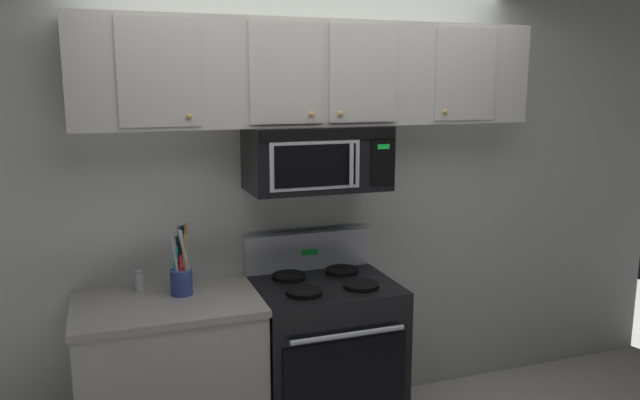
{
  "coord_description": "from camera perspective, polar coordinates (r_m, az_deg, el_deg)",
  "views": [
    {
      "loc": [
        -1.1,
        -2.62,
        1.98
      ],
      "look_at": [
        0.0,
        0.49,
        1.35
      ],
      "focal_mm": 34.66,
      "sensor_mm": 36.0,
      "label": 1
    }
  ],
  "objects": [
    {
      "name": "back_wall",
      "position": [
        3.64,
        -1.58,
        0.83
      ],
      "size": [
        5.2,
        0.1,
        2.7
      ],
      "primitive_type": "cube",
      "color": "silver",
      "rests_on": "ground_plane"
    },
    {
      "name": "over_range_microwave",
      "position": [
        3.37,
        -0.29,
        3.91
      ],
      "size": [
        0.76,
        0.43,
        0.35
      ],
      "color": "black"
    },
    {
      "name": "stove_range",
      "position": [
        3.57,
        0.36,
        -14.23
      ],
      "size": [
        0.76,
        0.69,
        1.12
      ],
      "color": "black",
      "rests_on": "ground_plane"
    },
    {
      "name": "salt_shaker",
      "position": [
        3.41,
        -16.39,
        -7.17
      ],
      "size": [
        0.05,
        0.05,
        0.11
      ],
      "color": "white",
      "rests_on": "counter_segment"
    },
    {
      "name": "upper_cabinets",
      "position": [
        3.38,
        -0.47,
        11.57
      ],
      "size": [
        2.5,
        0.36,
        0.55
      ],
      "color": "#BCB7AD"
    },
    {
      "name": "counter_segment",
      "position": [
        3.42,
        -13.58,
        -16.05
      ],
      "size": [
        0.93,
        0.65,
        0.9
      ],
      "color": "#BCB7AD",
      "rests_on": "ground_plane"
    },
    {
      "name": "utensil_crock_blue",
      "position": [
        3.28,
        -12.67,
        -6.7
      ],
      "size": [
        0.11,
        0.11,
        0.37
      ],
      "color": "#384C9E",
      "rests_on": "counter_segment"
    }
  ]
}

